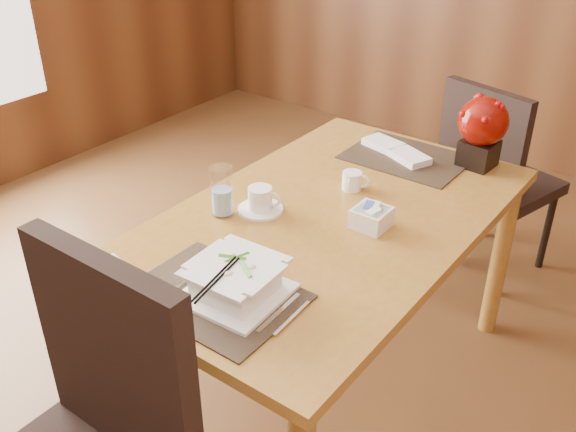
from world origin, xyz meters
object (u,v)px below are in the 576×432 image
Objects in this scene: coffee_cup at (260,201)px; water_glass at (222,191)px; soup_setting at (235,281)px; creamer_jug at (352,181)px; far_chair at (492,171)px; sugar_caddy at (371,218)px; berry_decor at (482,128)px; dining_table at (327,240)px; bread_plate at (103,274)px.

water_glass reaches higher than coffee_cup.
soup_setting is 0.46m from water_glass.
far_chair reaches higher than creamer_jug.
creamer_jug is at bearing 62.98° from coffee_cup.
creamer_jug is at bearing 93.45° from soup_setting.
far_chair is at bearing 88.75° from sugar_caddy.
soup_setting is at bearing -99.69° from berry_decor.
dining_table is 0.74m from berry_decor.
berry_decor is at bearing 66.87° from bread_plate.
soup_setting is 1.19m from berry_decor.
soup_setting is (0.05, -0.52, 0.15)m from dining_table.
soup_setting is at bearing -43.79° from water_glass.
sugar_caddy is (0.15, 0.02, 0.13)m from dining_table.
water_glass reaches higher than soup_setting.
coffee_cup is at bearing -159.21° from sugar_caddy.
dining_table is at bearing -110.61° from berry_decor.
water_glass is 0.18× the size of far_chair.
bread_plate is at bearing -113.13° from berry_decor.
far_chair is at bearing 70.49° from water_glass.
dining_table is 0.39m from water_glass.
far_chair reaches higher than dining_table.
berry_decor is at bearing 77.36° from soup_setting.
berry_decor is 0.58m from far_chair.
sugar_caddy is 0.40× the size of berry_decor.
soup_setting is at bearing 100.68° from far_chair.
water_glass is 0.49m from sugar_caddy.
bread_plate is (-0.37, -0.15, -0.05)m from soup_setting.
berry_decor is at bearing 114.57° from far_chair.
coffee_cup is at bearing -136.75° from creamer_jug.
soup_setting is 1.63m from far_chair.
bread_plate is at bearing -124.26° from sugar_caddy.
sugar_caddy is at bearing 7.66° from dining_table.
creamer_jug is (-0.04, 0.20, 0.13)m from dining_table.
water_glass is 1.90× the size of creamer_jug.
sugar_caddy is at bearing -98.49° from berry_decor.
creamer_jug is 0.33× the size of berry_decor.
soup_setting reaches higher than sugar_caddy.
creamer_jug is (-0.08, 0.72, -0.02)m from soup_setting.
far_chair reaches higher than sugar_caddy.
water_glass is (-0.09, -0.09, 0.05)m from coffee_cup.
sugar_caddy is at bearing 75.97° from soup_setting.
water_glass is at bearing -140.96° from creamer_jug.
far_chair is (0.02, 1.06, -0.25)m from sugar_caddy.
far_chair is (-0.07, 0.43, -0.37)m from berry_decor.
dining_table is at bearing 96.15° from far_chair.
sugar_caddy is at bearing 27.24° from water_glass.
creamer_jug is at bearing 58.76° from water_glass.
soup_setting reaches higher than coffee_cup.
dining_table is at bearing -172.34° from sugar_caddy.
coffee_cup is 1.04× the size of bread_plate.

